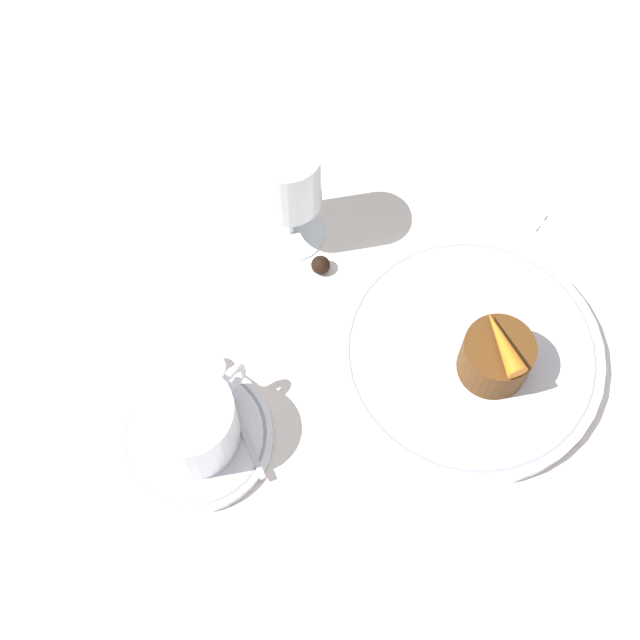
# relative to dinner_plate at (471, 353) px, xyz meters

# --- Properties ---
(ground_plane) EXTENTS (3.00, 3.00, 0.00)m
(ground_plane) POSITION_rel_dinner_plate_xyz_m (-0.00, 0.05, -0.01)
(ground_plane) COLOR white
(dinner_plate) EXTENTS (0.24, 0.24, 0.01)m
(dinner_plate) POSITION_rel_dinner_plate_xyz_m (0.00, 0.00, 0.00)
(dinner_plate) COLOR white
(dinner_plate) RESTS_ON ground_plane
(saucer) EXTENTS (0.13, 0.13, 0.01)m
(saucer) POSITION_rel_dinner_plate_xyz_m (-0.22, 0.13, -0.00)
(saucer) COLOR white
(saucer) RESTS_ON ground_plane
(coffee_cup) EXTENTS (0.11, 0.08, 0.07)m
(coffee_cup) POSITION_rel_dinner_plate_xyz_m (-0.22, 0.13, 0.04)
(coffee_cup) COLOR white
(coffee_cup) RESTS_ON saucer
(spoon) EXTENTS (0.06, 0.12, 0.00)m
(spoon) POSITION_rel_dinner_plate_xyz_m (-0.18, 0.13, 0.00)
(spoon) COLOR silver
(spoon) RESTS_ON saucer
(wine_glass) EXTENTS (0.07, 0.07, 0.13)m
(wine_glass) POSITION_rel_dinner_plate_xyz_m (-0.01, 0.21, 0.08)
(wine_glass) COLOR silver
(wine_glass) RESTS_ON ground_plane
(fork) EXTENTS (0.04, 0.20, 0.01)m
(fork) POSITION_rel_dinner_plate_xyz_m (0.16, 0.01, -0.01)
(fork) COLOR silver
(fork) RESTS_ON ground_plane
(dessert_cake) EXTENTS (0.06, 0.06, 0.05)m
(dessert_cake) POSITION_rel_dinner_plate_xyz_m (-0.00, -0.02, 0.03)
(dessert_cake) COLOR #563314
(dessert_cake) RESTS_ON dinner_plate
(carrot_garnish) EXTENTS (0.04, 0.06, 0.02)m
(carrot_garnish) POSITION_rel_dinner_plate_xyz_m (-0.00, -0.02, 0.06)
(carrot_garnish) COLOR orange
(carrot_garnish) RESTS_ON dessert_cake
(chocolate_truffle) EXTENTS (0.02, 0.02, 0.02)m
(chocolate_truffle) POSITION_rel_dinner_plate_xyz_m (-0.02, 0.16, 0.00)
(chocolate_truffle) COLOR black
(chocolate_truffle) RESTS_ON ground_plane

